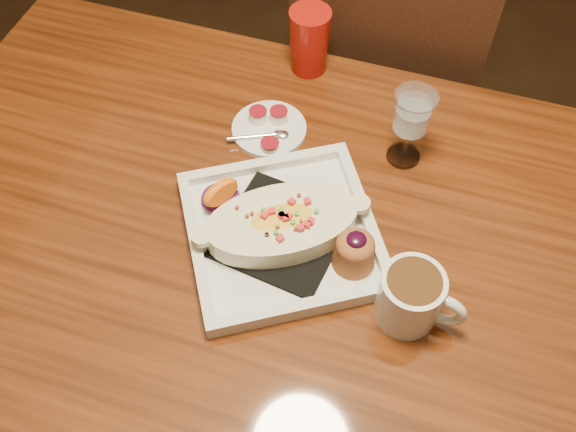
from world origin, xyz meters
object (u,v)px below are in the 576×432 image
(table, at_px, (311,278))
(red_tumbler, at_px, (309,41))
(chair_far, at_px, (383,92))
(goblet, at_px, (412,116))
(saucer, at_px, (268,127))
(plate, at_px, (287,229))
(coffee_mug, at_px, (412,297))

(table, distance_m, red_tumbler, 0.45)
(chair_far, xyz_separation_m, red_tumbler, (-0.13, -0.23, 0.31))
(table, bearing_deg, goblet, 67.37)
(table, distance_m, saucer, 0.29)
(table, distance_m, goblet, 0.32)
(plate, relative_size, goblet, 2.72)
(chair_far, bearing_deg, coffee_mug, 103.53)
(goblet, distance_m, saucer, 0.27)
(table, relative_size, coffee_mug, 11.34)
(coffee_mug, distance_m, red_tumbler, 0.55)
(chair_far, distance_m, goblet, 0.53)
(plate, distance_m, coffee_mug, 0.22)
(chair_far, distance_m, plate, 0.68)
(saucer, bearing_deg, coffee_mug, -41.77)
(goblet, bearing_deg, red_tumbler, 143.64)
(plate, relative_size, coffee_mug, 3.07)
(saucer, relative_size, red_tumbler, 1.03)
(goblet, relative_size, saucer, 1.09)
(red_tumbler, bearing_deg, table, -72.15)
(goblet, height_order, red_tumbler, goblet)
(plate, distance_m, goblet, 0.28)
(table, height_order, goblet, goblet)
(table, bearing_deg, coffee_mug, -21.29)
(table, relative_size, chair_far, 1.61)
(goblet, height_order, saucer, goblet)
(plate, bearing_deg, red_tumbler, 70.30)
(chair_far, relative_size, saucer, 6.82)
(saucer, bearing_deg, red_tumbler, 82.97)
(chair_far, xyz_separation_m, goblet, (0.10, -0.40, 0.35))
(coffee_mug, height_order, saucer, coffee_mug)
(goblet, bearing_deg, chair_far, 103.81)
(goblet, xyz_separation_m, saucer, (-0.25, -0.01, -0.09))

